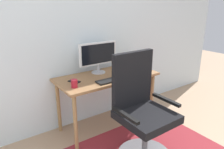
# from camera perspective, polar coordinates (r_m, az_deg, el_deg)

# --- Properties ---
(wall_back) EXTENTS (6.00, 0.10, 2.60)m
(wall_back) POSITION_cam_1_polar(r_m,az_deg,el_deg) (2.66, -14.09, 12.13)
(wall_back) COLOR silver
(wall_back) RESTS_ON ground
(desk) EXTENTS (1.27, 0.60, 0.71)m
(desk) POSITION_cam_1_polar(r_m,az_deg,el_deg) (2.69, -1.32, -1.91)
(desk) COLOR #976A42
(desk) RESTS_ON ground
(monitor) EXTENTS (0.52, 0.18, 0.40)m
(monitor) POSITION_cam_1_polar(r_m,az_deg,el_deg) (2.71, -3.76, 5.27)
(monitor) COLOR #B2B2B7
(monitor) RESTS_ON desk
(keyboard) EXTENTS (0.43, 0.13, 0.02)m
(keyboard) POSITION_cam_1_polar(r_m,az_deg,el_deg) (2.49, 0.40, -1.38)
(keyboard) COLOR black
(keyboard) RESTS_ON desk
(computer_mouse) EXTENTS (0.06, 0.10, 0.03)m
(computer_mouse) POSITION_cam_1_polar(r_m,az_deg,el_deg) (2.70, 5.75, 0.29)
(computer_mouse) COLOR black
(computer_mouse) RESTS_ON desk
(coffee_cup) EXTENTS (0.07, 0.07, 0.09)m
(coffee_cup) POSITION_cam_1_polar(r_m,az_deg,el_deg) (2.31, -10.11, -2.39)
(coffee_cup) COLOR maroon
(coffee_cup) RESTS_ON desk
(cell_phone) EXTENTS (0.12, 0.16, 0.01)m
(cell_phone) POSITION_cam_1_polar(r_m,az_deg,el_deg) (2.48, -10.10, -1.85)
(cell_phone) COLOR black
(cell_phone) RESTS_ON desk
(office_chair) EXTENTS (0.59, 0.57, 1.12)m
(office_chair) POSITION_cam_1_polar(r_m,az_deg,el_deg) (2.24, 7.95, -11.45)
(office_chair) COLOR slate
(office_chair) RESTS_ON ground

